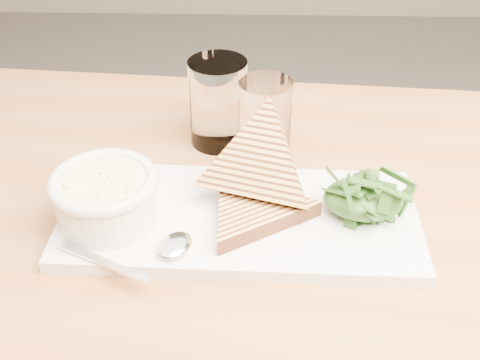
{
  "coord_description": "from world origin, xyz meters",
  "views": [
    {
      "loc": [
        -0.26,
        -0.24,
        1.25
      ],
      "look_at": [
        -0.27,
        0.32,
        0.83
      ],
      "focal_mm": 45.0,
      "sensor_mm": 36.0,
      "label": 1
    }
  ],
  "objects_px": {
    "glass_far": "(265,119)",
    "soup_bowl": "(107,202)",
    "platter": "(240,219)",
    "table_top": "(261,271)",
    "glass_near": "(218,103)"
  },
  "relations": [
    {
      "from": "glass_near",
      "to": "glass_far",
      "type": "bearing_deg",
      "value": -25.55
    },
    {
      "from": "table_top",
      "to": "glass_near",
      "type": "xyz_separation_m",
      "value": [
        -0.06,
        0.24,
        0.08
      ]
    },
    {
      "from": "glass_far",
      "to": "glass_near",
      "type": "bearing_deg",
      "value": 154.45
    },
    {
      "from": "platter",
      "to": "soup_bowl",
      "type": "height_order",
      "value": "soup_bowl"
    },
    {
      "from": "glass_far",
      "to": "soup_bowl",
      "type": "bearing_deg",
      "value": -137.59
    },
    {
      "from": "table_top",
      "to": "soup_bowl",
      "type": "height_order",
      "value": "soup_bowl"
    },
    {
      "from": "soup_bowl",
      "to": "glass_far",
      "type": "height_order",
      "value": "glass_far"
    },
    {
      "from": "platter",
      "to": "table_top",
      "type": "bearing_deg",
      "value": -65.65
    },
    {
      "from": "table_top",
      "to": "glass_far",
      "type": "bearing_deg",
      "value": 89.15
    },
    {
      "from": "table_top",
      "to": "platter",
      "type": "bearing_deg",
      "value": 114.35
    },
    {
      "from": "table_top",
      "to": "glass_near",
      "type": "relative_size",
      "value": 10.46
    },
    {
      "from": "platter",
      "to": "glass_far",
      "type": "xyz_separation_m",
      "value": [
        0.03,
        0.15,
        0.05
      ]
    },
    {
      "from": "table_top",
      "to": "glass_near",
      "type": "bearing_deg",
      "value": 104.15
    },
    {
      "from": "glass_near",
      "to": "glass_far",
      "type": "distance_m",
      "value": 0.07
    },
    {
      "from": "glass_far",
      "to": "table_top",
      "type": "bearing_deg",
      "value": -90.85
    }
  ]
}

